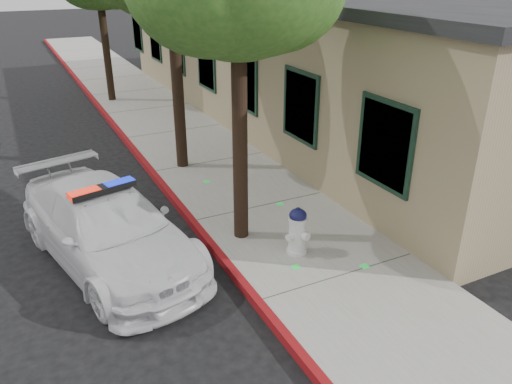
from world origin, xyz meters
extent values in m
plane|color=black|center=(0.00, 0.00, 0.00)|extent=(120.00, 120.00, 0.00)
cube|color=gray|center=(1.60, 3.00, 0.07)|extent=(3.20, 60.00, 0.15)
cube|color=maroon|center=(0.06, 3.00, 0.08)|extent=(0.14, 60.00, 0.16)
cube|color=tan|center=(6.70, 9.00, 2.00)|extent=(7.00, 20.00, 4.00)
cube|color=black|center=(3.17, 1.00, 1.95)|extent=(0.08, 1.48, 1.68)
cube|color=black|center=(3.17, 4.00, 1.95)|extent=(0.08, 1.48, 1.68)
cube|color=black|center=(3.17, 7.00, 1.95)|extent=(0.08, 1.48, 1.68)
cube|color=black|center=(3.17, 10.00, 1.95)|extent=(0.08, 1.48, 1.68)
cube|color=black|center=(3.17, 13.00, 1.95)|extent=(0.08, 1.48, 1.68)
cube|color=black|center=(3.17, 16.00, 1.95)|extent=(0.08, 1.48, 1.68)
cube|color=black|center=(3.17, 19.00, 1.95)|extent=(0.08, 1.48, 1.68)
imported|color=silver|center=(-1.72, 2.46, 0.69)|extent=(3.00, 5.10, 1.39)
cube|color=black|center=(-1.72, 2.46, 1.45)|extent=(1.23, 0.55, 0.10)
cube|color=red|center=(-2.04, 2.38, 1.45)|extent=(0.56, 0.35, 0.11)
cube|color=#0C20DA|center=(-1.41, 2.53, 1.45)|extent=(0.56, 0.35, 0.11)
cylinder|color=silver|center=(1.34, 0.99, 0.18)|extent=(0.37, 0.37, 0.07)
cylinder|color=silver|center=(1.34, 0.99, 0.52)|extent=(0.31, 0.31, 0.61)
cylinder|color=silver|center=(1.34, 0.99, 0.84)|extent=(0.35, 0.35, 0.04)
ellipsoid|color=#0F113A|center=(1.34, 0.99, 0.91)|extent=(0.32, 0.32, 0.24)
cylinder|color=#0F113A|center=(1.34, 0.99, 1.02)|extent=(0.08, 0.08, 0.07)
cylinder|color=silver|center=(1.16, 0.94, 0.55)|extent=(0.16, 0.15, 0.12)
cylinder|color=silver|center=(1.52, 1.04, 0.55)|extent=(0.16, 0.15, 0.12)
cylinder|color=silver|center=(1.39, 0.81, 0.57)|extent=(0.18, 0.17, 0.15)
cylinder|color=black|center=(0.70, 2.02, 2.07)|extent=(0.28, 0.28, 3.84)
cylinder|color=black|center=(0.88, 6.07, 2.18)|extent=(0.29, 0.29, 4.06)
cylinder|color=black|center=(0.70, 13.92, 1.98)|extent=(0.27, 0.27, 3.65)
camera|label=1|loc=(-2.86, -5.77, 5.01)|focal=35.16mm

